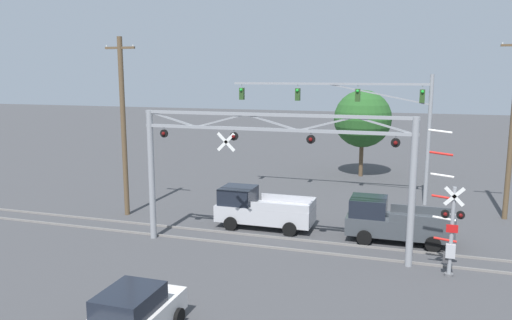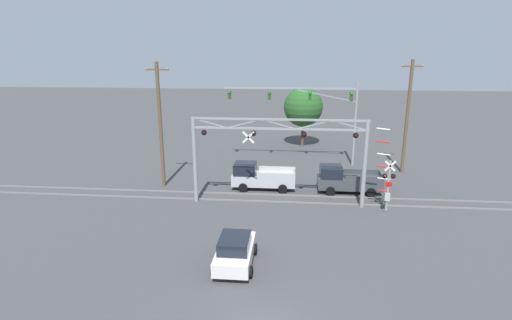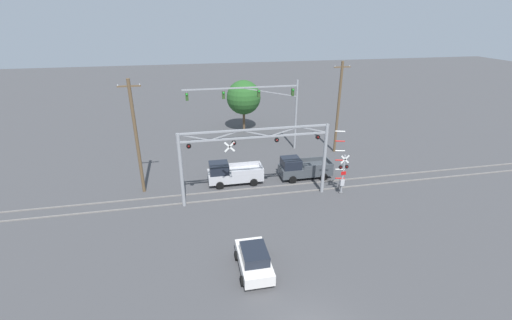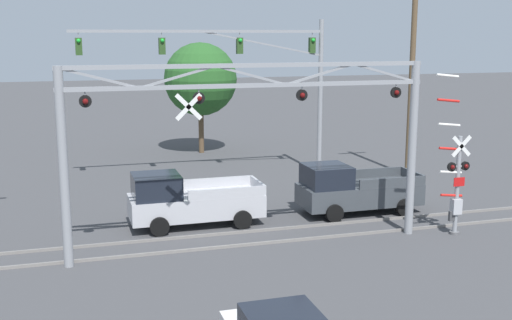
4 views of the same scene
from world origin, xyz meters
TOP-DOWN VIEW (x-y plane):
  - rail_track_near at (0.00, 14.45)m, footprint 80.00×0.08m
  - rail_track_far at (0.00, 15.89)m, footprint 80.00×0.08m
  - crossing_gantry at (-0.01, 14.17)m, footprint 12.30×0.31m
  - crossing_signal_mast at (7.48, 13.57)m, footprint 1.54×0.35m
  - traffic_signal_span at (3.53, 24.83)m, footprint 12.53×0.39m
  - pickup_truck_lead at (-1.57, 17.45)m, footprint 5.03×2.22m
  - pickup_truck_following at (5.19, 17.27)m, footprint 4.93×2.22m
  - utility_pole_right at (10.98, 22.99)m, footprint 1.80×0.28m
  - background_tree_beyond_span at (2.10, 32.47)m, footprint 4.42×4.42m

SIDE VIEW (x-z plane):
  - rail_track_near at x=0.00m, z-range 0.00..0.10m
  - rail_track_far at x=0.00m, z-range 0.00..0.10m
  - pickup_truck_following at x=5.19m, z-range -0.06..2.00m
  - pickup_truck_lead at x=-1.57m, z-range -0.06..2.00m
  - crossing_signal_mast at x=7.48m, z-range -0.99..4.88m
  - crossing_gantry at x=-0.01m, z-range 0.97..7.24m
  - background_tree_beyond_span at x=2.10m, z-range 1.14..7.88m
  - utility_pole_right at x=10.98m, z-range 0.15..10.19m
  - traffic_signal_span at x=3.53m, z-range 1.64..9.57m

